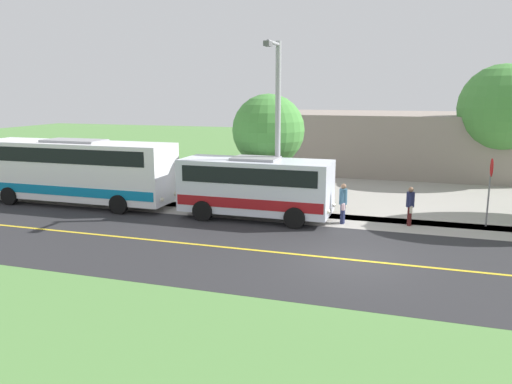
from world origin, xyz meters
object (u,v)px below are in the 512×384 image
at_px(tree_curbside, 268,131).
at_px(commercial_building, 387,141).
at_px(pedestrian_with_bags, 410,205).
at_px(stop_sign, 490,180).
at_px(street_light_pole, 277,123).
at_px(transit_bus_rear, 76,169).
at_px(shuttle_bus_front, 256,185).
at_px(tree_lot_edge, 503,108).
at_px(pedestrian_waiting, 343,202).

relative_size(tree_curbside, commercial_building, 0.31).
xyz_separation_m(pedestrian_with_bags, stop_sign, (-0.77, 3.09, 1.08)).
distance_m(street_light_pole, tree_curbside, 2.83).
xyz_separation_m(transit_bus_rear, pedestrian_with_bags, (-0.80, 15.99, -0.90)).
distance_m(shuttle_bus_front, commercial_building, 17.54).
bearing_deg(street_light_pole, stop_sign, 97.93).
relative_size(tree_lot_edge, commercial_building, 0.40).
height_order(transit_bus_rear, tree_lot_edge, tree_lot_edge).
distance_m(shuttle_bus_front, street_light_pole, 2.88).
relative_size(stop_sign, commercial_building, 0.16).
bearing_deg(commercial_building, pedestrian_with_bags, 7.17).
bearing_deg(stop_sign, pedestrian_waiting, -77.10).
bearing_deg(shuttle_bus_front, commercial_building, 164.97).
distance_m(street_light_pole, tree_lot_edge, 16.43).
bearing_deg(transit_bus_rear, shuttle_bus_front, 89.60).
distance_m(pedestrian_with_bags, stop_sign, 3.37).
distance_m(street_light_pole, commercial_building, 17.08).
xyz_separation_m(pedestrian_waiting, tree_lot_edge, (-12.64, 7.64, 3.65)).
bearing_deg(pedestrian_waiting, tree_lot_edge, 148.86).
relative_size(shuttle_bus_front, pedestrian_with_bags, 4.12).
height_order(pedestrian_with_bags, pedestrian_waiting, pedestrian_waiting).
bearing_deg(tree_curbside, shuttle_bus_front, 5.76).
height_order(pedestrian_with_bags, stop_sign, stop_sign).
relative_size(pedestrian_with_bags, tree_curbside, 0.30).
bearing_deg(shuttle_bus_front, pedestrian_with_bags, 97.50).
bearing_deg(tree_curbside, pedestrian_with_bags, 73.20).
distance_m(pedestrian_with_bags, pedestrian_waiting, 2.80).
bearing_deg(pedestrian_waiting, pedestrian_with_bags, 101.62).
xyz_separation_m(tree_curbside, tree_lot_edge, (-10.00, 11.76, 0.90)).
bearing_deg(shuttle_bus_front, stop_sign, 99.62).
relative_size(pedestrian_with_bags, commercial_building, 0.09).
relative_size(pedestrian_with_bags, stop_sign, 0.57).
bearing_deg(tree_lot_edge, tree_curbside, -49.63).
distance_m(tree_curbside, commercial_building, 14.91).
bearing_deg(pedestrian_with_bags, transit_bus_rear, -87.14).
distance_m(shuttle_bus_front, transit_bus_rear, 9.43).
relative_size(stop_sign, tree_curbside, 0.53).
distance_m(shuttle_bus_front, tree_curbside, 3.66).
bearing_deg(shuttle_bus_front, street_light_pole, 115.84).
bearing_deg(tree_lot_edge, pedestrian_with_bags, -22.08).
relative_size(shuttle_bus_front, street_light_pole, 0.88).
bearing_deg(commercial_building, shuttle_bus_front, -15.03).
xyz_separation_m(transit_bus_rear, commercial_building, (-16.87, 13.97, 0.25)).
distance_m(pedestrian_waiting, commercial_building, 16.69).
bearing_deg(transit_bus_rear, pedestrian_waiting, 91.02).
height_order(shuttle_bus_front, tree_curbside, tree_curbside).
height_order(pedestrian_waiting, commercial_building, commercial_building).
bearing_deg(pedestrian_waiting, tree_curbside, -122.58).
height_order(tree_curbside, commercial_building, tree_curbside).
bearing_deg(street_light_pole, pedestrian_waiting, 87.91).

